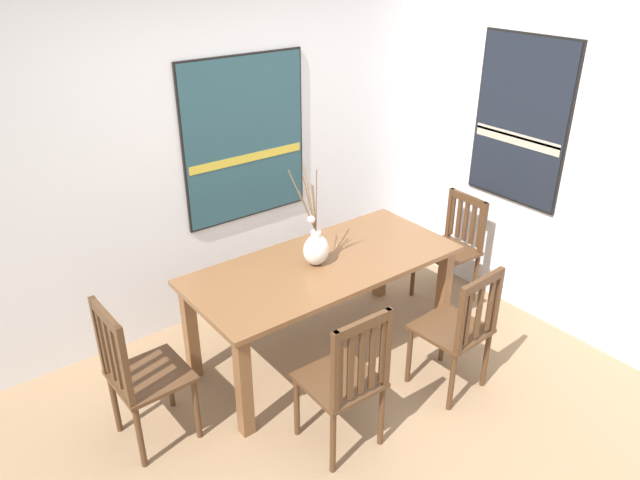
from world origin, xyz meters
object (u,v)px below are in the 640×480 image
at_px(centerpiece_vase, 316,248).
at_px(chair_0, 139,373).
at_px(chair_3, 347,379).
at_px(painting_on_side_wall, 521,121).
at_px(chair_2, 452,246).
at_px(dining_table, 324,276).
at_px(painting_on_back_wall, 245,140).
at_px(chair_1, 458,329).

relative_size(centerpiece_vase, chair_0, 0.72).
height_order(chair_3, painting_on_side_wall, painting_on_side_wall).
distance_m(centerpiece_vase, chair_2, 1.43).
bearing_deg(dining_table, chair_0, -178.78).
height_order(dining_table, painting_on_back_wall, painting_on_back_wall).
relative_size(centerpiece_vase, chair_3, 0.72).
bearing_deg(painting_on_side_wall, chair_2, 142.42).
xyz_separation_m(centerpiece_vase, chair_0, (-1.31, -0.05, -0.38)).
bearing_deg(chair_0, painting_on_side_wall, -4.63).
bearing_deg(chair_3, painting_on_side_wall, 14.07).
bearing_deg(chair_3, chair_1, -2.35).
height_order(chair_0, chair_1, chair_0).
distance_m(centerpiece_vase, painting_on_side_wall, 1.83).
xyz_separation_m(centerpiece_vase, painting_on_back_wall, (0.06, 0.96, 0.50)).
xyz_separation_m(chair_1, painting_on_back_wall, (-0.45, 1.81, 0.90)).
xyz_separation_m(dining_table, painting_on_side_wall, (1.64, -0.27, 0.88)).
bearing_deg(chair_2, chair_0, -179.89).
height_order(centerpiece_vase, chair_0, centerpiece_vase).
xyz_separation_m(chair_3, painting_on_back_wall, (0.46, 1.77, 0.88)).
bearing_deg(chair_1, chair_2, 43.14).
bearing_deg(chair_3, chair_2, 23.58).
bearing_deg(centerpiece_vase, chair_3, -116.14).
xyz_separation_m(centerpiece_vase, painting_on_side_wall, (1.69, -0.29, 0.64)).
distance_m(chair_0, chair_2, 2.68).
distance_m(chair_3, painting_on_back_wall, 2.03).
relative_size(dining_table, chair_1, 2.06).
xyz_separation_m(chair_0, chair_2, (2.68, 0.01, -0.02)).
xyz_separation_m(dining_table, centerpiece_vase, (-0.06, 0.02, 0.24)).
height_order(chair_0, painting_on_back_wall, painting_on_back_wall).
distance_m(chair_3, painting_on_side_wall, 2.38).
xyz_separation_m(chair_2, painting_on_side_wall, (0.32, -0.25, 1.04)).
bearing_deg(painting_on_side_wall, centerpiece_vase, 170.33).
xyz_separation_m(chair_3, painting_on_side_wall, (2.09, 0.52, 1.02)).
xyz_separation_m(chair_0, chair_1, (1.82, -0.80, -0.02)).
relative_size(chair_1, chair_2, 1.03).
bearing_deg(chair_2, dining_table, 178.96).
relative_size(centerpiece_vase, chair_2, 0.78).
height_order(centerpiece_vase, chair_1, centerpiece_vase).
bearing_deg(chair_0, dining_table, 1.22).
relative_size(chair_1, chair_3, 0.95).
bearing_deg(chair_2, painting_on_back_wall, 142.69).
bearing_deg(painting_on_back_wall, chair_3, -104.46).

